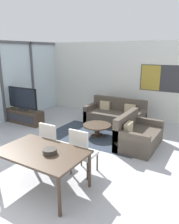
{
  "coord_description": "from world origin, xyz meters",
  "views": [
    {
      "loc": [
        3.02,
        -1.94,
        2.48
      ],
      "look_at": [
        0.26,
        2.69,
        0.95
      ],
      "focal_mm": 35.0,
      "sensor_mm": 36.0,
      "label": 1
    }
  ],
  "objects_px": {
    "sofa_side": "(136,136)",
    "dining_chair_centre": "(82,150)",
    "dining_chair_left": "(52,143)",
    "tv_console": "(24,116)",
    "coffee_table": "(97,127)",
    "television": "(23,99)",
    "fruit_bowl": "(50,151)",
    "dining_table": "(42,155)",
    "sofa_main": "(116,116)"
  },
  "relations": [
    {
      "from": "tv_console",
      "to": "coffee_table",
      "type": "bearing_deg",
      "value": 5.48
    },
    {
      "from": "sofa_side",
      "to": "dining_chair_left",
      "type": "xyz_separation_m",
      "value": [
        -1.25,
        -1.94,
        0.26
      ]
    },
    {
      "from": "sofa_main",
      "to": "coffee_table",
      "type": "xyz_separation_m",
      "value": [
        0.0,
        -1.33,
        -0.02
      ]
    },
    {
      "from": "coffee_table",
      "to": "fruit_bowl",
      "type": "bearing_deg",
      "value": -78.25
    },
    {
      "from": "sofa_main",
      "to": "dining_table",
      "type": "height_order",
      "value": "sofa_main"
    },
    {
      "from": "television",
      "to": "fruit_bowl",
      "type": "relative_size",
      "value": 5.07
    },
    {
      "from": "sofa_main",
      "to": "dining_chair_left",
      "type": "bearing_deg",
      "value": -90.14
    },
    {
      "from": "sofa_main",
      "to": "sofa_side",
      "type": "distance_m",
      "value": 1.89
    },
    {
      "from": "television",
      "to": "dining_chair_left",
      "type": "distance_m",
      "value": 3.32
    },
    {
      "from": "dining_table",
      "to": "television",
      "type": "bearing_deg",
      "value": 141.79
    },
    {
      "from": "sofa_side",
      "to": "dining_chair_centre",
      "type": "bearing_deg",
      "value": 165.91
    },
    {
      "from": "tv_console",
      "to": "dining_chair_left",
      "type": "bearing_deg",
      "value": -32.51
    },
    {
      "from": "tv_console",
      "to": "sofa_main",
      "type": "distance_m",
      "value": 3.22
    },
    {
      "from": "tv_console",
      "to": "sofa_main",
      "type": "height_order",
      "value": "sofa_main"
    },
    {
      "from": "sofa_main",
      "to": "television",
      "type": "bearing_deg",
      "value": -150.21
    },
    {
      "from": "fruit_bowl",
      "to": "dining_table",
      "type": "bearing_deg",
      "value": 179.75
    },
    {
      "from": "television",
      "to": "dining_chair_centre",
      "type": "distance_m",
      "value": 3.98
    },
    {
      "from": "sofa_side",
      "to": "tv_console",
      "type": "bearing_deg",
      "value": 92.43
    },
    {
      "from": "television",
      "to": "sofa_main",
      "type": "distance_m",
      "value": 3.27
    },
    {
      "from": "dining_chair_left",
      "to": "dining_chair_centre",
      "type": "bearing_deg",
      "value": 1.22
    },
    {
      "from": "sofa_main",
      "to": "dining_chair_left",
      "type": "distance_m",
      "value": 3.38
    },
    {
      "from": "coffee_table",
      "to": "dining_chair_centre",
      "type": "height_order",
      "value": "dining_chair_centre"
    },
    {
      "from": "sofa_side",
      "to": "dining_chair_left",
      "type": "relative_size",
      "value": 1.45
    },
    {
      "from": "tv_console",
      "to": "sofa_side",
      "type": "relative_size",
      "value": 1.05
    },
    {
      "from": "television",
      "to": "sofa_side",
      "type": "bearing_deg",
      "value": 2.42
    },
    {
      "from": "coffee_table",
      "to": "dining_table",
      "type": "height_order",
      "value": "dining_table"
    },
    {
      "from": "television",
      "to": "dining_chair_centre",
      "type": "height_order",
      "value": "television"
    },
    {
      "from": "tv_console",
      "to": "coffee_table",
      "type": "distance_m",
      "value": 2.8
    },
    {
      "from": "dining_chair_centre",
      "to": "fruit_bowl",
      "type": "relative_size",
      "value": 3.9
    },
    {
      "from": "television",
      "to": "dining_table",
      "type": "bearing_deg",
      "value": -38.21
    },
    {
      "from": "dining_table",
      "to": "fruit_bowl",
      "type": "height_order",
      "value": "fruit_bowl"
    },
    {
      "from": "tv_console",
      "to": "sofa_side",
      "type": "distance_m",
      "value": 4.04
    },
    {
      "from": "sofa_main",
      "to": "dining_table",
      "type": "relative_size",
      "value": 1.25
    },
    {
      "from": "sofa_main",
      "to": "dining_chair_left",
      "type": "relative_size",
      "value": 2.0
    },
    {
      "from": "tv_console",
      "to": "sofa_side",
      "type": "bearing_deg",
      "value": 2.43
    },
    {
      "from": "dining_chair_left",
      "to": "dining_chair_centre",
      "type": "xyz_separation_m",
      "value": [
        0.77,
        0.02,
        0.0
      ]
    },
    {
      "from": "sofa_main",
      "to": "dining_chair_centre",
      "type": "bearing_deg",
      "value": -77.23
    },
    {
      "from": "sofa_side",
      "to": "coffee_table",
      "type": "xyz_separation_m",
      "value": [
        -1.24,
        0.1,
        -0.02
      ]
    },
    {
      "from": "sofa_side",
      "to": "dining_chair_centre",
      "type": "xyz_separation_m",
      "value": [
        -0.48,
        -1.93,
        0.26
      ]
    },
    {
      "from": "dining_table",
      "to": "dining_chair_centre",
      "type": "relative_size",
      "value": 1.6
    },
    {
      "from": "tv_console",
      "to": "dining_chair_centre",
      "type": "bearing_deg",
      "value": -26.32
    },
    {
      "from": "dining_table",
      "to": "fruit_bowl",
      "type": "distance_m",
      "value": 0.23
    },
    {
      "from": "dining_table",
      "to": "fruit_bowl",
      "type": "relative_size",
      "value": 6.25
    },
    {
      "from": "dining_chair_centre",
      "to": "fruit_bowl",
      "type": "distance_m",
      "value": 0.8
    },
    {
      "from": "sofa_main",
      "to": "dining_table",
      "type": "bearing_deg",
      "value": -84.75
    },
    {
      "from": "tv_console",
      "to": "fruit_bowl",
      "type": "xyz_separation_m",
      "value": [
        3.36,
        -2.49,
        0.54
      ]
    },
    {
      "from": "sofa_main",
      "to": "dining_chair_centre",
      "type": "xyz_separation_m",
      "value": [
        0.76,
        -3.35,
        0.26
      ]
    },
    {
      "from": "television",
      "to": "sofa_main",
      "type": "bearing_deg",
      "value": 29.79
    },
    {
      "from": "sofa_side",
      "to": "dining_chair_centre",
      "type": "relative_size",
      "value": 1.45
    },
    {
      "from": "dining_table",
      "to": "dining_chair_centre",
      "type": "height_order",
      "value": "dining_chair_centre"
    }
  ]
}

